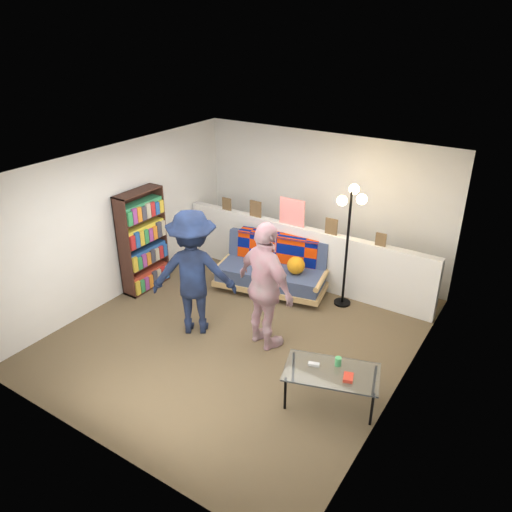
{
  "coord_description": "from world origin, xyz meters",
  "views": [
    {
      "loc": [
        3.4,
        -4.86,
        4.06
      ],
      "look_at": [
        0.0,
        0.4,
        1.05
      ],
      "focal_mm": 35.0,
      "sensor_mm": 36.0,
      "label": 1
    }
  ],
  "objects_px": {
    "coffee_table": "(332,373)",
    "person_right": "(266,287)",
    "bookshelf": "(143,244)",
    "floor_lamp": "(350,223)",
    "futon_sofa": "(274,269)",
    "person_left": "(193,273)"
  },
  "relations": [
    {
      "from": "coffee_table",
      "to": "person_right",
      "type": "xyz_separation_m",
      "value": [
        -1.25,
        0.57,
        0.47
      ]
    },
    {
      "from": "bookshelf",
      "to": "floor_lamp",
      "type": "bearing_deg",
      "value": 23.37
    },
    {
      "from": "coffee_table",
      "to": "floor_lamp",
      "type": "height_order",
      "value": "floor_lamp"
    },
    {
      "from": "futon_sofa",
      "to": "person_right",
      "type": "bearing_deg",
      "value": -63.11
    },
    {
      "from": "person_right",
      "to": "floor_lamp",
      "type": "bearing_deg",
      "value": -85.29
    },
    {
      "from": "bookshelf",
      "to": "person_right",
      "type": "bearing_deg",
      "value": -7.1
    },
    {
      "from": "floor_lamp",
      "to": "person_right",
      "type": "relative_size",
      "value": 1.07
    },
    {
      "from": "coffee_table",
      "to": "person_left",
      "type": "bearing_deg",
      "value": 171.21
    },
    {
      "from": "floor_lamp",
      "to": "person_left",
      "type": "distance_m",
      "value": 2.38
    },
    {
      "from": "floor_lamp",
      "to": "person_right",
      "type": "height_order",
      "value": "floor_lamp"
    },
    {
      "from": "bookshelf",
      "to": "person_left",
      "type": "distance_m",
      "value": 1.58
    },
    {
      "from": "futon_sofa",
      "to": "person_right",
      "type": "distance_m",
      "value": 1.64
    },
    {
      "from": "floor_lamp",
      "to": "coffee_table",
      "type": "bearing_deg",
      "value": -69.87
    },
    {
      "from": "coffee_table",
      "to": "person_left",
      "type": "relative_size",
      "value": 0.66
    },
    {
      "from": "person_right",
      "to": "futon_sofa",
      "type": "bearing_deg",
      "value": -42.54
    },
    {
      "from": "futon_sofa",
      "to": "bookshelf",
      "type": "xyz_separation_m",
      "value": [
        -1.81,
        -1.07,
        0.42
      ]
    },
    {
      "from": "person_right",
      "to": "bookshelf",
      "type": "bearing_deg",
      "value": 13.47
    },
    {
      "from": "futon_sofa",
      "to": "floor_lamp",
      "type": "bearing_deg",
      "value": 10.44
    },
    {
      "from": "futon_sofa",
      "to": "coffee_table",
      "type": "xyz_separation_m",
      "value": [
        1.95,
        -1.95,
        0.06
      ]
    },
    {
      "from": "bookshelf",
      "to": "person_left",
      "type": "relative_size",
      "value": 0.92
    },
    {
      "from": "person_left",
      "to": "person_right",
      "type": "xyz_separation_m",
      "value": [
        1.03,
        0.22,
        -0.01
      ]
    },
    {
      "from": "coffee_table",
      "to": "futon_sofa",
      "type": "bearing_deg",
      "value": 134.9
    }
  ]
}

